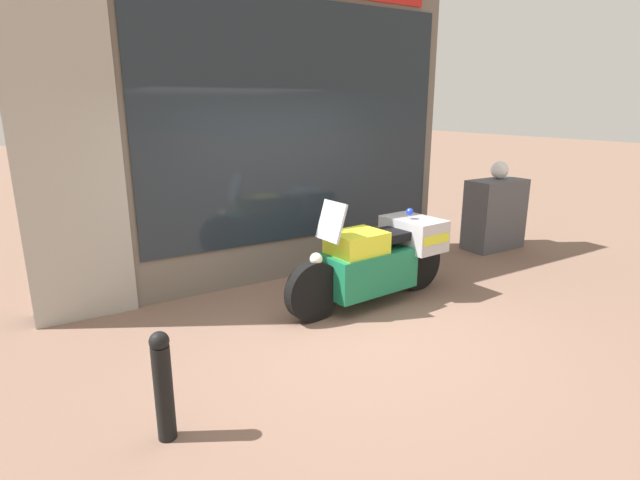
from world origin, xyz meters
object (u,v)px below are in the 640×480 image
Objects in this scene: utility_cabinet at (495,214)px; street_bollard at (163,384)px; paramedic_motorcycle at (379,257)px; white_helmet at (500,170)px.

street_bollard is at bearing -160.77° from utility_cabinet.
paramedic_motorcycle is 2.81× the size of street_bollard.
white_helmet reaches higher than street_bollard.
white_helmet is 0.34× the size of street_bollard.
paramedic_motorcycle is 8.29× the size of white_helmet.
utility_cabinet is 4.05× the size of white_helmet.
utility_cabinet reaches higher than street_bollard.
utility_cabinet is at bearing 19.23° from street_bollard.
white_helmet is at bearing 19.49° from street_bollard.
paramedic_motorcycle is at bearing 23.47° from street_bollard.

